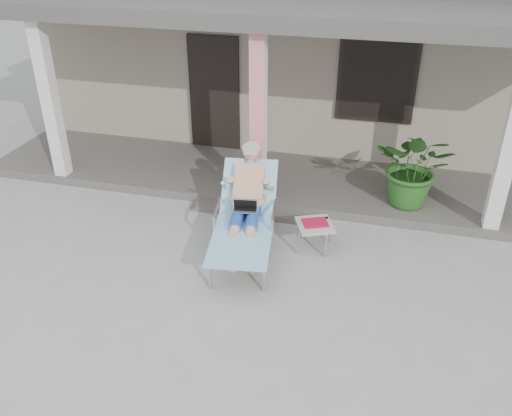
# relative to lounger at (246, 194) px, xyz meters

# --- Properties ---
(ground) EXTENTS (60.00, 60.00, 0.00)m
(ground) POSITION_rel_lounger_xyz_m (-0.12, -0.97, -0.83)
(ground) COLOR #9E9E99
(ground) RESTS_ON ground
(house) EXTENTS (10.40, 5.40, 3.30)m
(house) POSITION_rel_lounger_xyz_m (-0.12, 5.52, 0.84)
(house) COLOR #9F947E
(house) RESTS_ON ground
(porch_deck) EXTENTS (10.00, 2.00, 0.15)m
(porch_deck) POSITION_rel_lounger_xyz_m (-0.12, 2.03, -0.76)
(porch_deck) COLOR #605B56
(porch_deck) RESTS_ON ground
(porch_overhang) EXTENTS (10.00, 2.30, 2.85)m
(porch_overhang) POSITION_rel_lounger_xyz_m (-0.12, 1.97, 1.96)
(porch_overhang) COLOR silver
(porch_overhang) RESTS_ON porch_deck
(porch_step) EXTENTS (2.00, 0.30, 0.07)m
(porch_step) POSITION_rel_lounger_xyz_m (-0.12, 0.88, -0.79)
(porch_step) COLOR #605B56
(porch_step) RESTS_ON ground
(lounger) EXTENTS (1.08, 2.14, 1.35)m
(lounger) POSITION_rel_lounger_xyz_m (0.00, 0.00, 0.00)
(lounger) COLOR #B7B7BC
(lounger) RESTS_ON ground
(side_table) EXTENTS (0.63, 0.63, 0.43)m
(side_table) POSITION_rel_lounger_xyz_m (0.95, 0.17, -0.47)
(side_table) COLOR #B2B2AD
(side_table) RESTS_ON ground
(potted_palm) EXTENTS (1.30, 1.18, 1.26)m
(potted_palm) POSITION_rel_lounger_xyz_m (2.23, 1.57, -0.05)
(potted_palm) COLOR #26591E
(potted_palm) RESTS_ON porch_deck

